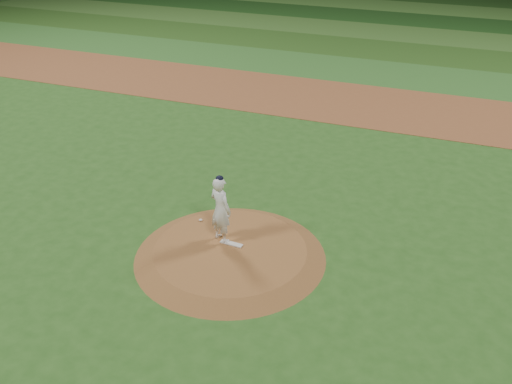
% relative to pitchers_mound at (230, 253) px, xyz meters
% --- Properties ---
extents(ground, '(120.00, 120.00, 0.00)m').
position_rel_pitchers_mound_xyz_m(ground, '(0.00, 0.00, -0.12)').
color(ground, '#28561C').
rests_on(ground, ground).
extents(infield_dirt_band, '(70.00, 6.00, 0.02)m').
position_rel_pitchers_mound_xyz_m(infield_dirt_band, '(0.00, 14.00, -0.12)').
color(infield_dirt_band, brown).
rests_on(infield_dirt_band, ground).
extents(outfield_stripe_0, '(70.00, 5.00, 0.02)m').
position_rel_pitchers_mound_xyz_m(outfield_stripe_0, '(0.00, 19.50, -0.12)').
color(outfield_stripe_0, '#2E6625').
rests_on(outfield_stripe_0, ground).
extents(outfield_stripe_1, '(70.00, 5.00, 0.02)m').
position_rel_pitchers_mound_xyz_m(outfield_stripe_1, '(0.00, 24.50, -0.12)').
color(outfield_stripe_1, '#254D18').
rests_on(outfield_stripe_1, ground).
extents(outfield_stripe_2, '(70.00, 5.00, 0.02)m').
position_rel_pitchers_mound_xyz_m(outfield_stripe_2, '(0.00, 29.50, -0.12)').
color(outfield_stripe_2, '#376524').
rests_on(outfield_stripe_2, ground).
extents(outfield_stripe_3, '(70.00, 5.00, 0.02)m').
position_rel_pitchers_mound_xyz_m(outfield_stripe_3, '(0.00, 34.50, -0.12)').
color(outfield_stripe_3, '#184114').
rests_on(outfield_stripe_3, ground).
extents(outfield_stripe_4, '(70.00, 5.00, 0.02)m').
position_rel_pitchers_mound_xyz_m(outfield_stripe_4, '(0.00, 39.50, -0.12)').
color(outfield_stripe_4, '#3E762A').
rests_on(outfield_stripe_4, ground).
extents(pitchers_mound, '(5.50, 5.50, 0.25)m').
position_rel_pitchers_mound_xyz_m(pitchers_mound, '(0.00, 0.00, 0.00)').
color(pitchers_mound, brown).
rests_on(pitchers_mound, ground).
extents(pitching_rubber, '(0.69, 0.21, 0.03)m').
position_rel_pitchers_mound_xyz_m(pitching_rubber, '(-0.07, 0.25, 0.14)').
color(pitching_rubber, silver).
rests_on(pitching_rubber, pitchers_mound).
extents(rosin_bag, '(0.11, 0.11, 0.06)m').
position_rel_pitchers_mound_xyz_m(rosin_bag, '(-1.48, 1.08, 0.16)').
color(rosin_bag, silver).
rests_on(rosin_bag, pitchers_mound).
extents(pitcher_on_mound, '(0.88, 0.74, 2.10)m').
position_rel_pitchers_mound_xyz_m(pitcher_on_mound, '(-0.43, 0.36, 1.16)').
color(pitcher_on_mound, white).
rests_on(pitcher_on_mound, pitchers_mound).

